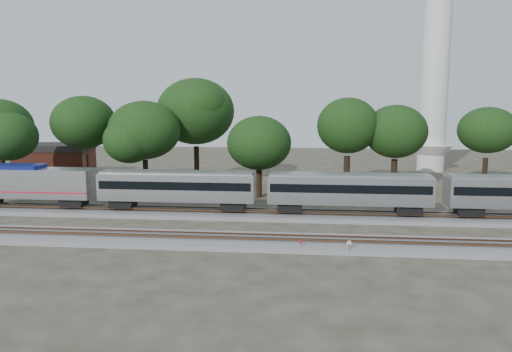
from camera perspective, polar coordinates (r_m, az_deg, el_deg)
The scene contains 15 objects.
ground at distance 46.17m, azimuth -0.37°, elevation -6.34°, with size 160.00×160.00×0.00m, color #383328.
track_far at distance 51.91m, azimuth 0.33°, elevation -4.40°, with size 160.00×5.00×0.73m.
track_near at distance 42.29m, azimuth -0.95°, elevation -7.48°, with size 160.00×5.00×0.73m.
train at distance 51.31m, azimuth 10.73°, elevation -1.45°, with size 85.47×2.94×4.33m.
switch_stand_red at distance 40.54m, azimuth 5.13°, elevation -7.69°, with size 0.29×0.06×0.90m.
switch_stand_white at distance 40.01m, azimuth 10.59°, elevation -7.83°, with size 0.35×0.07×1.12m.
switch_lever at distance 40.68m, azimuth 7.37°, elevation -8.30°, with size 0.50×0.30×0.30m, color #512D19.
brick_building at distance 83.62m, azimuth -21.95°, elevation 1.66°, with size 11.70×9.02×5.17m.
tree_1 at distance 68.98m, azimuth -19.09°, elevation 5.80°, with size 9.19×9.19×12.96m.
tree_2 at distance 64.71m, azimuth -12.65°, elevation 5.12°, with size 8.30×8.30×11.71m.
tree_3 at distance 69.15m, azimuth -6.90°, elevation 7.33°, with size 10.54×10.54×14.87m.
tree_4 at distance 60.98m, azimuth 0.35°, elevation 3.78°, with size 6.86×6.86×9.67m.
tree_5 at distance 66.01m, azimuth 10.46°, elevation 5.67°, with size 8.79×8.79×12.39m.
tree_6 at distance 67.38m, azimuth 15.67°, elevation 4.90°, with size 8.01×8.01×11.29m.
tree_7 at distance 72.54m, azimuth 24.96°, elevation 4.75°, with size 8.13×8.13×11.46m.
Camera 1 is at (4.75, -44.32, 12.05)m, focal length 35.00 mm.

